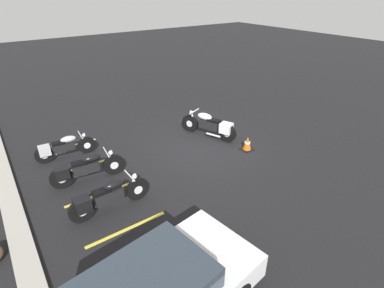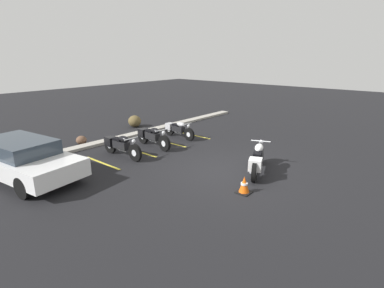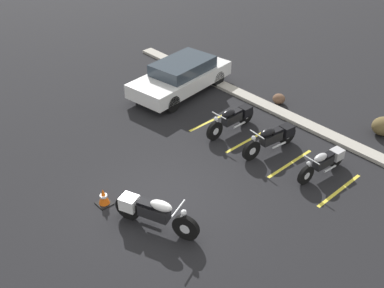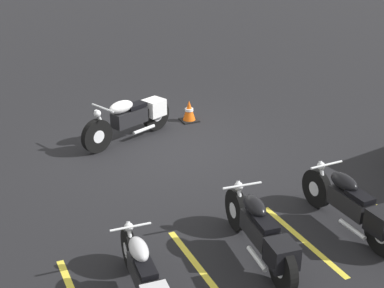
% 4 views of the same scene
% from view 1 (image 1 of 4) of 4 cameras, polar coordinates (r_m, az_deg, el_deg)
% --- Properties ---
extents(ground, '(60.00, 60.00, 0.00)m').
position_cam_1_polar(ground, '(11.16, 1.85, -0.57)').
color(ground, black).
extents(motorcycle_white_featured, '(2.27, 1.12, 0.94)m').
position_cam_1_polar(motorcycle_white_featured, '(11.70, 3.62, 3.56)').
color(motorcycle_white_featured, black).
rests_on(motorcycle_white_featured, ground).
extents(parked_bike_0, '(0.62, 2.21, 0.87)m').
position_cam_1_polar(parked_bike_0, '(8.23, -16.04, -9.65)').
color(parked_bike_0, black).
rests_on(parked_bike_0, ground).
extents(parked_bike_1, '(0.67, 2.23, 0.88)m').
position_cam_1_polar(parked_bike_1, '(9.59, -19.89, -4.41)').
color(parked_bike_1, black).
rests_on(parked_bike_1, ground).
extents(parked_bike_2, '(0.57, 2.01, 0.79)m').
position_cam_1_polar(parked_bike_2, '(11.17, -23.47, -0.62)').
color(parked_bike_2, black).
rests_on(parked_bike_2, ground).
extents(concrete_curb, '(18.00, 0.50, 0.12)m').
position_cam_1_polar(concrete_curb, '(9.41, -31.00, -10.84)').
color(concrete_curb, '#A8A399').
rests_on(concrete_curb, ground).
extents(traffic_cone, '(0.40, 0.40, 0.51)m').
position_cam_1_polar(traffic_cone, '(11.05, 10.49, 0.04)').
color(traffic_cone, black).
rests_on(traffic_cone, ground).
extents(stall_line_0, '(0.10, 2.10, 0.00)m').
position_cam_1_polar(stall_line_0, '(7.87, -12.25, -15.57)').
color(stall_line_0, gold).
rests_on(stall_line_0, ground).
extents(stall_line_1, '(0.10, 2.10, 0.00)m').
position_cam_1_polar(stall_line_1, '(9.17, -16.82, -9.03)').
color(stall_line_1, gold).
rests_on(stall_line_1, ground).
extents(stall_line_2, '(0.10, 2.10, 0.00)m').
position_cam_1_polar(stall_line_2, '(10.60, -20.10, -4.14)').
color(stall_line_2, gold).
rests_on(stall_line_2, ground).
extents(stall_line_3, '(0.10, 2.10, 0.00)m').
position_cam_1_polar(stall_line_3, '(12.11, -22.55, -0.43)').
color(stall_line_3, gold).
rests_on(stall_line_3, ground).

